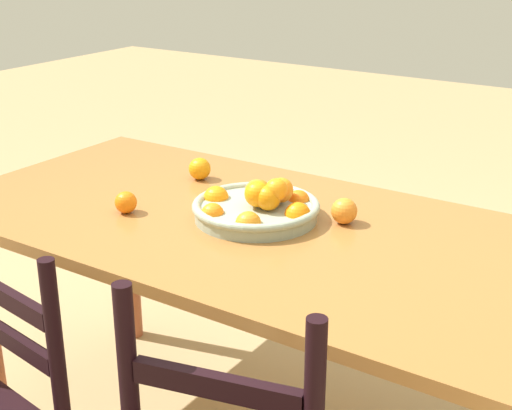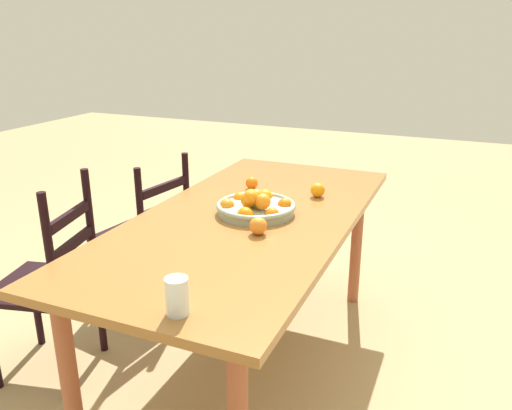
# 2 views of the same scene
# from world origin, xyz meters

# --- Properties ---
(dining_table) EXTENTS (1.86, 0.89, 0.77)m
(dining_table) POSITION_xyz_m (0.00, 0.00, 0.69)
(dining_table) COLOR #97622F
(dining_table) RESTS_ON ground
(fruit_bowl) EXTENTS (0.35, 0.35, 0.13)m
(fruit_bowl) POSITION_xyz_m (0.03, -0.02, 0.81)
(fruit_bowl) COLOR #94A38D
(fruit_bowl) RESTS_ON dining_table
(orange_loose_0) EXTENTS (0.07, 0.07, 0.07)m
(orange_loose_0) POSITION_xyz_m (0.37, -0.21, 0.81)
(orange_loose_0) COLOR orange
(orange_loose_0) RESTS_ON dining_table
(orange_loose_1) EXTENTS (0.06, 0.06, 0.06)m
(orange_loose_1) POSITION_xyz_m (0.36, 0.14, 0.81)
(orange_loose_1) COLOR orange
(orange_loose_1) RESTS_ON dining_table
(orange_loose_2) EXTENTS (0.07, 0.07, 0.07)m
(orange_loose_2) POSITION_xyz_m (-0.18, -0.13, 0.81)
(orange_loose_2) COLOR orange
(orange_loose_2) RESTS_ON dining_table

